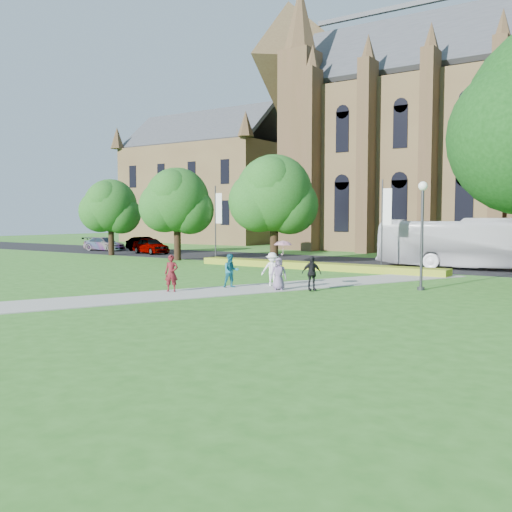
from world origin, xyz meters
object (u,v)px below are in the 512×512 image
Objects in this scene: car_1 at (144,244)px; streetlamp at (422,222)px; tour_coach at (472,244)px; car_0 at (151,246)px; car_2 at (104,244)px; pedestrian_0 at (171,273)px.

streetlamp is at bearing -104.12° from car_1.
tour_coach is 2.72× the size of car_0.
car_0 is 7.58m from car_2.
streetlamp is 0.42× the size of tour_coach.
tour_coach is 2.79× the size of car_1.
car_2 is at bearing 161.13° from streetlamp.
car_1 reaches higher than car_2.
car_1 is (-32.86, 14.04, -2.55)m from streetlamp.
car_0 is at bearing 87.00° from tour_coach.
tour_coach is at bearing 35.44° from pedestrian_0.
car_1 is (-3.04, 2.17, -0.04)m from car_0.
car_0 is 2.62× the size of pedestrian_0.
tour_coach is 29.19m from car_0.
car_2 is at bearing 98.80° from car_0.
car_2 is (-36.70, 0.25, -1.03)m from tour_coach.
streetlamp reaches higher than car_0.
car_0 reaches higher than car_2.
streetlamp is 32.19m from car_0.
streetlamp is 12.24m from pedestrian_0.
car_1 is 0.93× the size of car_2.
tour_coach is 7.14× the size of pedestrian_0.
car_1 is (-32.20, 1.52, -0.99)m from tour_coach.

